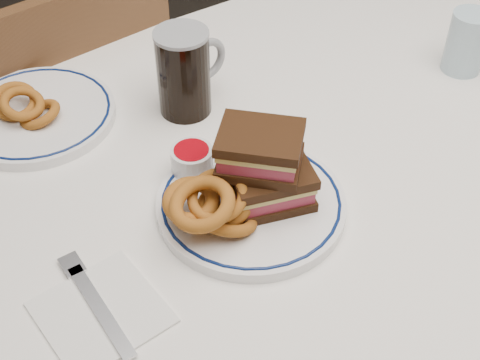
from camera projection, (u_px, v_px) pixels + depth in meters
dining_table at (289, 194)px, 1.09m from camera, size 1.27×0.87×0.75m
chair_far at (71, 140)px, 1.46m from camera, size 0.44×0.44×0.87m
main_plate at (251, 204)px, 0.91m from camera, size 0.26×0.26×0.02m
reuben_sandwich at (265, 167)px, 0.87m from camera, size 0.14×0.14×0.11m
onion_rings_main at (210, 205)px, 0.85m from camera, size 0.12×0.12×0.10m
ketchup_ramekin at (192, 158)px, 0.94m from camera, size 0.06×0.06×0.04m
beer_mug at (185, 71)px, 1.04m from camera, size 0.13×0.09×0.14m
water_glass at (467, 42)px, 1.13m from camera, size 0.07×0.07×0.11m
far_plate at (36, 114)px, 1.06m from camera, size 0.25×0.25×0.02m
onion_rings_far at (25, 106)px, 1.04m from camera, size 0.10×0.11×0.06m
napkin_fork at (100, 310)px, 0.79m from camera, size 0.14×0.18×0.01m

